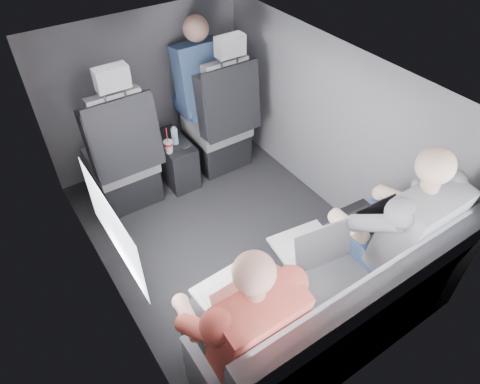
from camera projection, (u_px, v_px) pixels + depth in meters
floor at (230, 238)px, 3.29m from camera, size 2.60×2.60×0.00m
ceiling at (226, 76)px, 2.40m from camera, size 2.60×2.60×0.00m
panel_left at (98, 224)px, 2.47m from camera, size 0.02×2.60×1.35m
panel_right at (329, 128)px, 3.22m from camera, size 0.02×2.60×1.35m
panel_front at (146, 91)px, 3.65m from camera, size 1.80×0.02×1.35m
panel_back at (376, 311)px, 2.04m from camera, size 1.80×0.02×1.35m
side_window at (113, 227)px, 2.14m from camera, size 0.02×0.75×0.42m
seatbelt at (230, 93)px, 3.36m from camera, size 0.35×0.11×0.59m
front_seat_left at (123, 162)px, 3.36m from camera, size 0.52×0.58×1.26m
front_seat_right at (220, 127)px, 3.73m from camera, size 0.52×0.58×1.26m
center_console at (175, 160)px, 3.70m from camera, size 0.24×0.48×0.41m
rear_bench at (331, 317)px, 2.43m from camera, size 1.60×0.57×0.92m
soda_cup at (168, 146)px, 3.41m from camera, size 0.08×0.08×0.23m
water_bottle at (175, 136)px, 3.50m from camera, size 0.06×0.06×0.16m
laptop_white at (230, 292)px, 2.17m from camera, size 0.32×0.30×0.23m
laptop_silver at (310, 244)px, 2.41m from camera, size 0.38×0.36×0.25m
laptop_black at (363, 217)px, 2.58m from camera, size 0.31×0.29×0.22m
passenger_rear_left at (239, 324)px, 2.04m from camera, size 0.50×0.62×1.22m
passenger_rear_right at (392, 230)px, 2.47m from camera, size 0.54×0.65×1.28m
passenger_front_right at (199, 79)px, 3.64m from camera, size 0.42×0.42×0.86m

